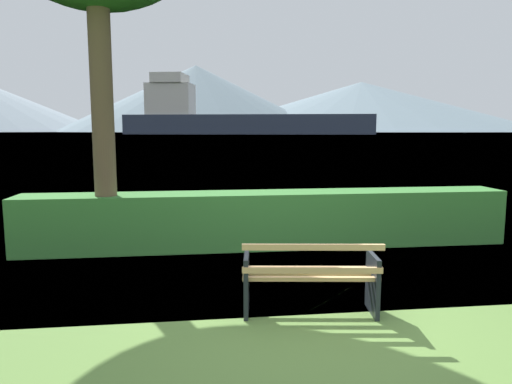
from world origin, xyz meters
The scene contains 7 objects.
ground_plane centered at (0.00, 0.00, 0.00)m, with size 1400.00×1400.00×0.00m, color #567A38.
water_surface centered at (0.00, 309.91, 0.00)m, with size 620.00×620.00×0.00m, color slate.
park_bench centered at (-0.01, -0.06, 0.42)m, with size 1.57×0.76×0.87m.
hedge_row centered at (0.00, 3.08, 0.49)m, with size 8.56×0.80×0.97m, color #387A33.
cargo_ship_large centered at (14.51, 218.65, 7.90)m, with size 116.85×42.32×28.24m.
fishing_boat_near centered at (42.51, 236.13, 0.47)m, with size 2.99×8.31×1.25m.
distant_hills centered at (-8.90, 590.67, 35.86)m, with size 906.32×437.27×78.32m.
Camera 1 is at (-1.25, -5.02, 2.06)m, focal length 32.91 mm.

